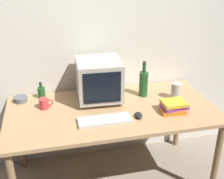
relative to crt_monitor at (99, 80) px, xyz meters
The scene contains 12 objects.
ground_plane 0.98m from the crt_monitor, 69.84° to the right, with size 6.00×6.00×0.00m, color gray.
back_wall 0.43m from the crt_monitor, 76.65° to the left, with size 4.00×0.08×2.50m, color silver.
desk 0.34m from the crt_monitor, 69.84° to the right, with size 1.77×0.88×0.76m.
crt_monitor is the anchor object (origin of this frame).
keyboard 0.43m from the crt_monitor, 94.70° to the right, with size 0.42×0.15×0.02m, color beige.
computer_mouse 0.49m from the crt_monitor, 57.14° to the right, with size 0.06×0.10×0.04m, color black.
bottle_tall 0.42m from the crt_monitor, ahead, with size 0.08×0.08×0.34m.
bottle_short 0.54m from the crt_monitor, 163.72° to the left, with size 0.07×0.07×0.16m.
book_stack 0.68m from the crt_monitor, 32.83° to the right, with size 0.23×0.17×0.09m.
mug 0.51m from the crt_monitor, behind, with size 0.12×0.08×0.09m.
cd_spindle 0.72m from the crt_monitor, behind, with size 0.12×0.12×0.04m, color #595B66.
metal_canister 0.70m from the crt_monitor, 11.30° to the right, with size 0.09×0.09×0.15m, color #B7B2A8.
Camera 1 is at (-0.49, -2.12, 1.95)m, focal length 46.69 mm.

